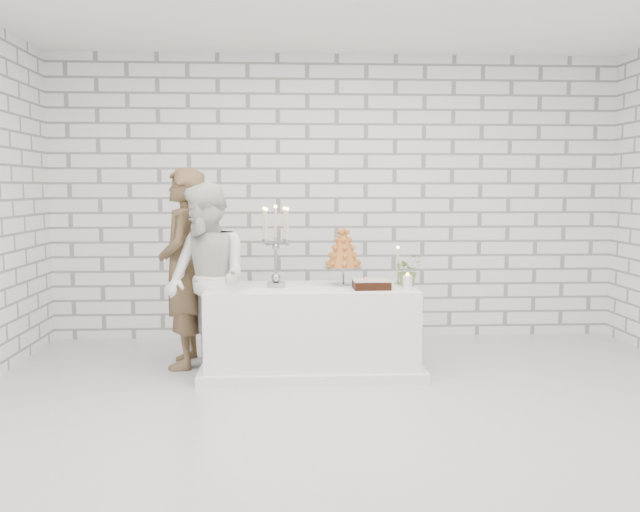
{
  "coord_description": "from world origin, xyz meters",
  "views": [
    {
      "loc": [
        -0.55,
        -4.69,
        1.61
      ],
      "look_at": [
        -0.26,
        0.83,
        1.05
      ],
      "focal_mm": 37.93,
      "sensor_mm": 36.0,
      "label": 1
    }
  ],
  "objects_px": {
    "cake_table": "(311,329)",
    "groom": "(183,268)",
    "candelabra": "(276,246)",
    "croquembouche": "(343,256)",
    "bride": "(207,281)"
  },
  "relations": [
    {
      "from": "candelabra",
      "to": "groom",
      "type": "bearing_deg",
      "value": 164.1
    },
    {
      "from": "cake_table",
      "to": "groom",
      "type": "relative_size",
      "value": 1.01
    },
    {
      "from": "candelabra",
      "to": "croquembouche",
      "type": "relative_size",
      "value": 1.36
    },
    {
      "from": "cake_table",
      "to": "candelabra",
      "type": "distance_m",
      "value": 0.79
    },
    {
      "from": "groom",
      "to": "candelabra",
      "type": "xyz_separation_m",
      "value": [
        0.83,
        -0.24,
        0.22
      ]
    },
    {
      "from": "groom",
      "to": "croquembouche",
      "type": "height_order",
      "value": "groom"
    },
    {
      "from": "croquembouche",
      "to": "groom",
      "type": "bearing_deg",
      "value": 174.48
    },
    {
      "from": "bride",
      "to": "groom",
      "type": "bearing_deg",
      "value": 177.22
    },
    {
      "from": "croquembouche",
      "to": "cake_table",
      "type": "bearing_deg",
      "value": -160.73
    },
    {
      "from": "bride",
      "to": "croquembouche",
      "type": "relative_size",
      "value": 3.16
    },
    {
      "from": "croquembouche",
      "to": "candelabra",
      "type": "bearing_deg",
      "value": -170.46
    },
    {
      "from": "groom",
      "to": "candelabra",
      "type": "height_order",
      "value": "groom"
    },
    {
      "from": "cake_table",
      "to": "groom",
      "type": "xyz_separation_m",
      "value": [
        -1.14,
        0.24,
        0.52
      ]
    },
    {
      "from": "groom",
      "to": "croquembouche",
      "type": "distance_m",
      "value": 1.44
    },
    {
      "from": "cake_table",
      "to": "bride",
      "type": "bearing_deg",
      "value": -171.98
    }
  ]
}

